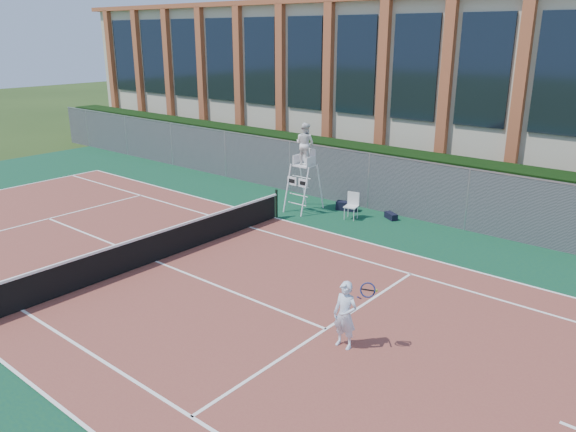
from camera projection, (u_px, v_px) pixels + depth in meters
The scene contains 12 objects.
ground at pixel (156, 262), 17.03m from camera, with size 120.00×120.00×0.00m, color #233814.
apron at pixel (181, 253), 17.75m from camera, with size 36.00×20.00×0.01m, color #0D3C2E.
tennis_court at pixel (156, 262), 17.02m from camera, with size 23.77×10.97×0.02m, color brown.
tennis_net at pixel (154, 246), 16.86m from camera, with size 0.10×11.30×1.10m.
fence at pixel (327, 174), 23.10m from camera, with size 40.00×0.06×2.20m, color #595E60, non-canonical shape.
hedge at pixel (344, 169), 23.98m from camera, with size 40.00×1.40×2.20m, color black.
building at pixel (433, 84), 28.83m from camera, with size 45.00×10.60×8.22m.
umpire_chair at pixel (305, 146), 21.26m from camera, with size 0.97×1.49×3.46m.
plastic_chair at pixel (352, 203), 20.85m from camera, with size 0.55×0.55×0.99m.
sports_bag_near at pixel (347, 206), 21.91m from camera, with size 0.81×0.32×0.34m, color black.
sports_bag_far at pixel (391, 216), 20.92m from camera, with size 0.58×0.25×0.23m, color black.
tennis_player at pixel (345, 315), 12.15m from camera, with size 0.89×0.61×1.57m.
Camera 1 is at (13.18, -9.51, 6.62)m, focal length 35.00 mm.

